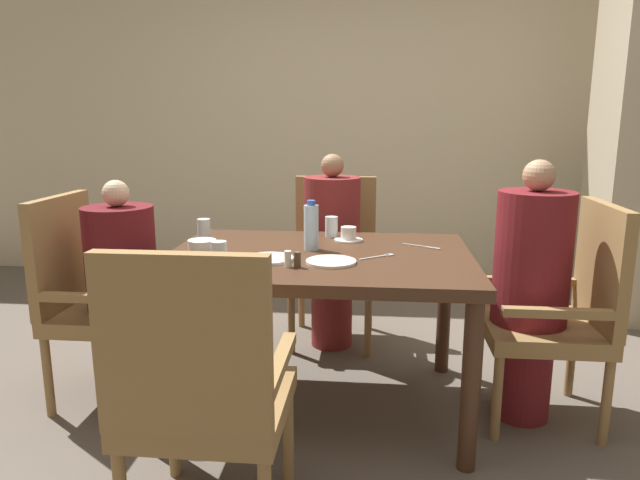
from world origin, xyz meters
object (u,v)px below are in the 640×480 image
Objects in this scene: chair_far_side at (334,254)px; glass_tall_far at (204,229)px; chair_near_corner at (201,388)px; chair_left_side at (93,293)px; plate_main_right at (331,262)px; diner_in_left_chair at (123,289)px; chair_right_side at (564,308)px; glass_tall_mid at (331,227)px; plate_main_left at (269,259)px; teacup_with_saucer at (348,235)px; bowl_small at (202,245)px; diner_in_right_chair at (530,290)px; water_bottle at (311,227)px; glass_tall_near at (219,254)px; diner_in_far_chair at (332,250)px.

chair_far_side is 0.92m from glass_tall_far.
chair_near_corner is 1.21m from glass_tall_far.
chair_left_side reaches higher than plate_main_right.
plate_main_right is (0.99, -0.17, 0.20)m from diner_in_left_chair.
glass_tall_mid is (-1.04, 0.37, 0.27)m from chair_right_side.
teacup_with_saucer is (0.31, 0.42, 0.02)m from plate_main_left.
bowl_small is 0.23m from glass_tall_far.
diner_in_right_chair is at bearing -22.55° from glass_tall_mid.
water_bottle is (0.49, 0.05, 0.08)m from bowl_small.
chair_far_side is at bearing 92.85° from glass_tall_mid.
diner_in_left_chair is 1.84m from diner_in_right_chair.
water_bottle is at bearing 44.63° from glass_tall_near.
plate_main_left is (0.87, -0.14, 0.22)m from chair_left_side.
diner_in_far_chair is 1.18m from diner_in_right_chair.
glass_tall_far is at bearing 106.05° from chair_near_corner.
chair_near_corner is at bearing -80.09° from glass_tall_near.
chair_near_corner is 1.26m from teacup_with_saucer.
chair_right_side is at bearing -0.00° from diner_in_left_chair.
chair_left_side is 0.15m from diner_in_left_chair.
plate_main_right is 2.04× the size of glass_tall_mid.
diner_in_left_chair is 0.47m from glass_tall_far.
chair_left_side is at bearing 171.60° from plate_main_right.
chair_left_side is at bearing -166.70° from teacup_with_saucer.
chair_near_corner is 0.69m from glass_tall_near.
plate_main_right is at bearing -8.40° from chair_left_side.
chair_near_corner is 6.98× the size of teacup_with_saucer.
diner_in_far_chair is at bearing 86.42° from water_bottle.
plate_main_left is 0.56m from glass_tall_mid.
water_bottle is at bearing 76.73° from chair_near_corner.
chair_left_side is 0.86× the size of diner_in_far_chair.
glass_tall_near is at bearing 99.91° from chair_near_corner.
bowl_small is (-0.34, 0.16, 0.02)m from plate_main_left.
plate_main_left is at bearing -100.85° from chair_far_side.
diner_in_far_chair reaches higher than plate_main_left.
plate_main_left is at bearing -43.95° from glass_tall_far.
chair_left_side is at bearing 159.16° from glass_tall_near.
glass_tall_near is at bearing -169.74° from chair_right_side.
glass_tall_mid is (0.95, 0.37, 0.24)m from diner_in_left_chair.
plate_main_right is at bearing -65.24° from water_bottle.
glass_tall_near is at bearing -108.20° from chair_far_side.
teacup_with_saucer is 0.27m from water_bottle.
plate_main_left is (-1.26, -0.14, 0.22)m from chair_right_side.
diner_in_right_chair is 11.25× the size of glass_tall_mid.
chair_far_side reaches higher than bowl_small.
glass_tall_mid is at bearing -86.03° from diner_in_far_chair.
plate_main_right is at bearing -86.34° from chair_far_side.
diner_in_left_chair reaches higher than glass_tall_near.
plate_main_left is 1.50× the size of teacup_with_saucer.
chair_far_side is 0.86× the size of diner_in_far_chair.
diner_in_right_chair reaches higher than bowl_small.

